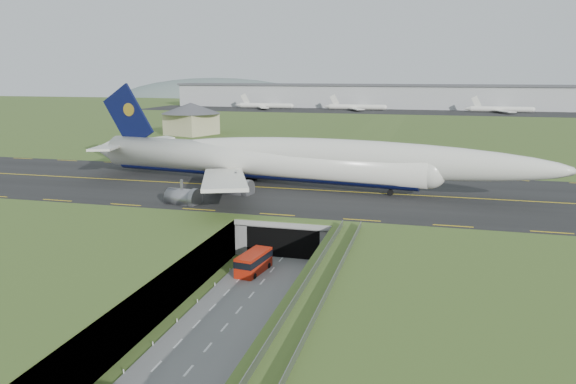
# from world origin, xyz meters

# --- Properties ---
(ground) EXTENTS (900.00, 900.00, 0.00)m
(ground) POSITION_xyz_m (0.00, 0.00, 0.00)
(ground) COLOR #3F5622
(ground) RESTS_ON ground
(airfield_deck) EXTENTS (800.00, 800.00, 6.00)m
(airfield_deck) POSITION_xyz_m (0.00, 0.00, 3.00)
(airfield_deck) COLOR gray
(airfield_deck) RESTS_ON ground
(trench_road) EXTENTS (12.00, 75.00, 0.20)m
(trench_road) POSITION_xyz_m (0.00, -7.50, 0.10)
(trench_road) COLOR slate
(trench_road) RESTS_ON ground
(taxiway) EXTENTS (800.00, 44.00, 0.18)m
(taxiway) POSITION_xyz_m (0.00, 33.00, 6.09)
(taxiway) COLOR black
(taxiway) RESTS_ON airfield_deck
(tunnel_portal) EXTENTS (17.00, 22.30, 6.00)m
(tunnel_portal) POSITION_xyz_m (0.00, 16.71, 3.33)
(tunnel_portal) COLOR gray
(tunnel_portal) RESTS_ON ground
(guideway) EXTENTS (3.00, 53.00, 7.05)m
(guideway) POSITION_xyz_m (11.00, -19.11, 5.32)
(guideway) COLOR #A8A8A3
(guideway) RESTS_ON ground
(jumbo_jet) EXTENTS (102.74, 64.06, 21.43)m
(jumbo_jet) POSITION_xyz_m (-6.05, 34.66, 11.78)
(jumbo_jet) COLOR silver
(jumbo_jet) RESTS_ON ground
(shuttle_tram) EXTENTS (3.85, 7.80, 3.05)m
(shuttle_tram) POSITION_xyz_m (-2.44, 0.56, 1.68)
(shuttle_tram) COLOR #B6200C
(shuttle_tram) RESTS_ON ground
(service_building) EXTENTS (28.37, 28.37, 12.07)m
(service_building) POSITION_xyz_m (-66.40, 121.82, 13.15)
(service_building) COLOR #BBB387
(service_building) RESTS_ON ground
(cargo_terminal) EXTENTS (320.00, 67.00, 15.60)m
(cargo_terminal) POSITION_xyz_m (-0.15, 299.41, 13.96)
(cargo_terminal) COLOR #B2B2B2
(cargo_terminal) RESTS_ON ground
(distant_hills) EXTENTS (700.00, 91.00, 60.00)m
(distant_hills) POSITION_xyz_m (64.38, 430.00, -4.00)
(distant_hills) COLOR slate
(distant_hills) RESTS_ON ground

